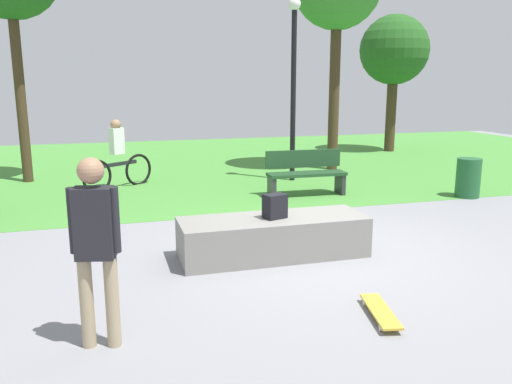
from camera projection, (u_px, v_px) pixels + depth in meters
ground_plane at (319, 252)px, 7.14m from camera, size 28.00×28.00×0.00m
grass_lawn at (207, 163)px, 14.74m from camera, size 26.60×11.80×0.01m
concrete_ledge at (273, 237)px, 6.91m from camera, size 2.48×0.84×0.53m
backpack_on_ledge at (275, 206)px, 6.80m from camera, size 0.33×0.28×0.32m
skater_performing_trick at (95, 239)px, 4.41m from camera, size 0.42×0.27×1.69m
skateboard_by_ledge at (380, 311)px, 5.15m from camera, size 0.36×0.82×0.08m
park_bench_by_oak at (306, 172)px, 10.55m from camera, size 1.61×0.51×0.91m
tree_young_birch at (394, 51)px, 16.54m from camera, size 2.19×2.19×4.35m
lamp_post at (294, 72)px, 11.70m from camera, size 0.28×0.28×4.08m
trash_bin at (468, 178)px, 10.39m from camera, size 0.48×0.48×0.78m
cyclist_on_bicycle at (118, 159)px, 11.20m from camera, size 1.50×1.13×1.52m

